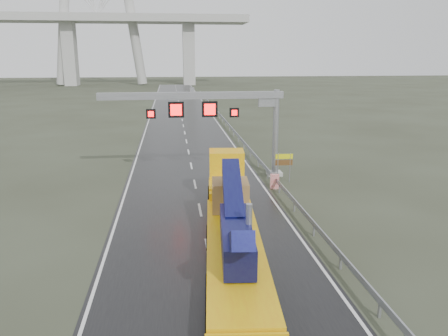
{
  "coord_description": "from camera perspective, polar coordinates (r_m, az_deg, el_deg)",
  "views": [
    {
      "loc": [
        -1.69,
        -17.16,
        9.87
      ],
      "look_at": [
        1.42,
        8.55,
        3.2
      ],
      "focal_mm": 35.0,
      "sensor_mm": 36.0,
      "label": 1
    }
  ],
  "objects": [
    {
      "name": "striped_barrier",
      "position": [
        33.58,
        6.62,
        -1.76
      ],
      "size": [
        0.71,
        0.47,
        1.12
      ],
      "primitive_type": "cube",
      "rotation": [
        0.0,
        0.0,
        -0.18
      ],
      "color": "red",
      "rests_on": "ground"
    },
    {
      "name": "sign_gantry",
      "position": [
        35.61,
        -0.74,
        7.57
      ],
      "size": [
        14.9,
        1.2,
        7.42
      ],
      "color": "#B0AFAB",
      "rests_on": "ground"
    },
    {
      "name": "heavy_haul_truck",
      "position": [
        24.44,
        0.93,
        -5.22
      ],
      "size": [
        4.17,
        18.26,
        4.25
      ],
      "rotation": [
        0.0,
        0.0,
        -0.09
      ],
      "color": "orange",
      "rests_on": "ground"
    },
    {
      "name": "ground",
      "position": [
        19.86,
        -1.14,
        -15.35
      ],
      "size": [
        400.0,
        400.0,
        0.0
      ],
      "primitive_type": "plane",
      "color": "#303424",
      "rests_on": "ground"
    },
    {
      "name": "guardrail",
      "position": [
        48.67,
        2.44,
        3.57
      ],
      "size": [
        0.2,
        140.0,
        1.4
      ],
      "primitive_type": null,
      "color": "#94979C",
      "rests_on": "ground"
    },
    {
      "name": "exit_sign_pair",
      "position": [
        35.02,
        7.84,
        0.76
      ],
      "size": [
        1.39,
        0.08,
        2.39
      ],
      "rotation": [
        0.0,
        0.0,
        -0.01
      ],
      "color": "gray",
      "rests_on": "ground"
    },
    {
      "name": "road",
      "position": [
        58.03,
        -5.15,
        4.6
      ],
      "size": [
        11.0,
        200.0,
        0.02
      ],
      "primitive_type": "cube",
      "color": "black",
      "rests_on": "ground"
    }
  ]
}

